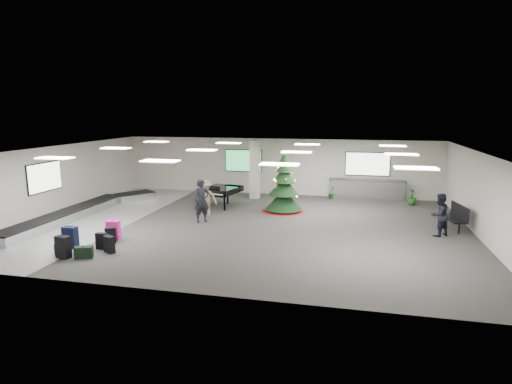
% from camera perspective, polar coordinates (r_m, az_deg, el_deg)
% --- Properties ---
extents(ground, '(18.00, 18.00, 0.00)m').
position_cam_1_polar(ground, '(18.15, -1.04, -4.44)').
color(ground, '#33312E').
rests_on(ground, ground).
extents(room_envelope, '(18.02, 14.02, 3.21)m').
position_cam_1_polar(room_envelope, '(18.41, -1.72, 3.19)').
color(room_envelope, beige).
rests_on(room_envelope, ground).
extents(baggage_carousel, '(2.28, 9.71, 0.43)m').
position_cam_1_polar(baggage_carousel, '(21.26, -22.10, -2.38)').
color(baggage_carousel, silver).
rests_on(baggage_carousel, ground).
extents(service_counter, '(4.05, 0.65, 1.08)m').
position_cam_1_polar(service_counter, '(24.03, 14.52, 0.35)').
color(service_counter, silver).
rests_on(service_counter, ground).
extents(suitcase_0, '(0.52, 0.35, 0.76)m').
position_cam_1_polar(suitcase_0, '(15.49, -24.33, -6.70)').
color(suitcase_0, black).
rests_on(suitcase_0, ground).
extents(suitcase_1, '(0.38, 0.20, 0.59)m').
position_cam_1_polar(suitcase_1, '(16.00, -19.90, -6.14)').
color(suitcase_1, black).
rests_on(suitcase_1, ground).
extents(pink_suitcase, '(0.50, 0.32, 0.76)m').
position_cam_1_polar(pink_suitcase, '(16.90, -18.48, -4.87)').
color(pink_suitcase, '#EB1E8E').
rests_on(pink_suitcase, ground).
extents(suitcase_3, '(0.44, 0.39, 0.60)m').
position_cam_1_polar(suitcase_3, '(16.55, -18.84, -5.49)').
color(suitcase_3, black).
rests_on(suitcase_3, ground).
extents(navy_suitcase, '(0.51, 0.31, 0.78)m').
position_cam_1_polar(navy_suitcase, '(16.50, -23.51, -5.55)').
color(navy_suitcase, black).
rests_on(navy_suitcase, ground).
extents(green_duffel, '(0.63, 0.47, 0.40)m').
position_cam_1_polar(green_duffel, '(15.30, -21.98, -7.45)').
color(green_duffel, black).
rests_on(green_duffel, ground).
extents(suitcase_7, '(0.45, 0.37, 0.60)m').
position_cam_1_polar(suitcase_7, '(15.50, -18.98, -6.61)').
color(suitcase_7, black).
rests_on(suitcase_7, ground).
extents(black_duffel, '(0.65, 0.53, 0.39)m').
position_cam_1_polar(black_duffel, '(15.79, -24.35, -7.08)').
color(black_duffel, black).
rests_on(black_duffel, ground).
extents(christmas_tree, '(2.09, 2.09, 2.97)m').
position_cam_1_polar(christmas_tree, '(20.41, 3.73, 0.20)').
color(christmas_tree, maroon).
rests_on(christmas_tree, ground).
extents(grand_piano, '(1.93, 2.30, 1.16)m').
position_cam_1_polar(grand_piano, '(21.52, -4.82, 0.21)').
color(grand_piano, black).
rests_on(grand_piano, ground).
extents(bench, '(0.84, 1.72, 1.04)m').
position_cam_1_polar(bench, '(19.15, 25.11, -2.86)').
color(bench, black).
rests_on(bench, ground).
extents(traveler_a, '(0.81, 0.78, 1.87)m').
position_cam_1_polar(traveler_a, '(18.57, -7.24, -1.19)').
color(traveler_a, black).
rests_on(traveler_a, ground).
extents(traveler_b, '(1.08, 0.64, 1.65)m').
position_cam_1_polar(traveler_b, '(19.79, -6.65, -0.76)').
color(traveler_b, '#816E50').
rests_on(traveler_b, ground).
extents(traveler_bench, '(1.03, 1.00, 1.67)m').
position_cam_1_polar(traveler_bench, '(17.86, 23.25, -2.83)').
color(traveler_bench, black).
rests_on(traveler_bench, ground).
extents(potted_plant_left, '(0.46, 0.49, 0.71)m').
position_cam_1_polar(potted_plant_left, '(23.77, 10.01, -0.05)').
color(potted_plant_left, '#154317').
rests_on(potted_plant_left, ground).
extents(potted_plant_right, '(0.61, 0.61, 0.85)m').
position_cam_1_polar(potted_plant_right, '(23.27, 20.09, -0.61)').
color(potted_plant_right, '#154317').
rests_on(potted_plant_right, ground).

